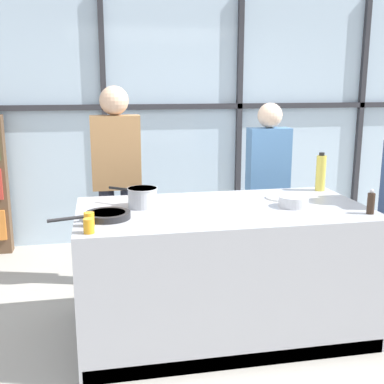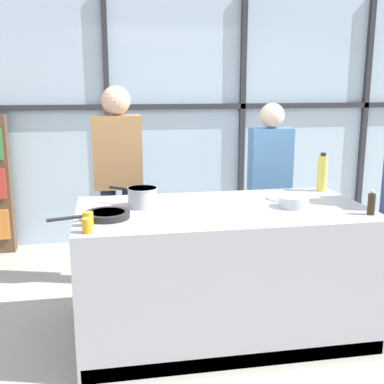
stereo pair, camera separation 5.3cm
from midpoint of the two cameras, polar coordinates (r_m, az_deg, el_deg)
The scene contains 13 objects.
ground_plane at distance 3.75m, azimuth 3.07°, elevation -15.90°, with size 18.00×18.00×0.00m, color #ADA89E.
back_window_wall at distance 5.54m, azimuth -2.54°, elevation 8.69°, with size 6.40×0.10×2.80m.
demo_island at distance 3.55m, azimuth 3.15°, elevation -9.24°, with size 2.04×1.04×0.94m.
spectator_far_left at distance 4.28m, azimuth -9.28°, elevation 2.25°, with size 0.42×0.25×1.78m.
spectator_center_left at distance 4.55m, azimuth 8.65°, elevation 1.75°, with size 0.39×0.23×1.62m.
frying_pan at distance 3.17m, azimuth -10.55°, elevation -2.71°, with size 0.52×0.30×0.04m.
saucepan at distance 3.41m, azimuth -6.36°, elevation -0.59°, with size 0.34×0.29×0.14m.
white_plate at distance 3.72m, azimuth 10.17°, elevation -0.65°, with size 0.24×0.24×0.01m, color white.
mixing_bowl at distance 3.48m, azimuth 11.49°, elevation -1.06°, with size 0.21×0.21×0.08m.
oil_bottle at distance 4.04m, azimuth 14.65°, elevation 2.24°, with size 0.08×0.08×0.31m.
pepper_grinder at distance 3.42m, azimuth 20.03°, elevation -1.20°, with size 0.05×0.05×0.17m.
juice_glass_near at distance 2.88m, azimuth -12.65°, elevation -3.94°, with size 0.06×0.06×0.09m, color orange.
juice_glass_far at distance 3.02m, azimuth -12.59°, elevation -3.19°, with size 0.06×0.06×0.09m, color orange.
Camera 1 is at (-0.84, -3.18, 1.80)m, focal length 45.00 mm.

